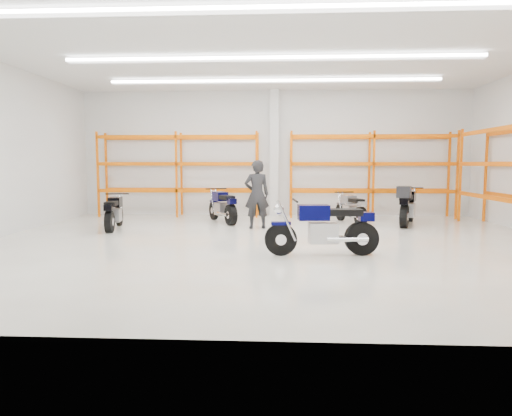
# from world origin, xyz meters

# --- Properties ---
(ground) EXTENTS (14.00, 14.00, 0.00)m
(ground) POSITION_xyz_m (0.00, 0.00, 0.00)
(ground) COLOR beige
(ground) RESTS_ON ground
(room_shell) EXTENTS (14.02, 12.02, 4.51)m
(room_shell) POSITION_xyz_m (0.00, 0.03, 3.28)
(room_shell) COLOR silver
(room_shell) RESTS_ON ground
(motorcycle_main) EXTENTS (2.36, 0.78, 1.16)m
(motorcycle_main) POSITION_xyz_m (1.18, -1.35, 0.54)
(motorcycle_main) COLOR black
(motorcycle_main) RESTS_ON ground
(motorcycle_back_a) EXTENTS (0.68, 2.04, 1.01)m
(motorcycle_back_a) POSITION_xyz_m (-4.53, 2.01, 0.47)
(motorcycle_back_a) COLOR black
(motorcycle_back_a) RESTS_ON ground
(motorcycle_back_b) EXTENTS (1.16, 2.01, 1.08)m
(motorcycle_back_b) POSITION_xyz_m (-1.60, 3.70, 0.50)
(motorcycle_back_b) COLOR black
(motorcycle_back_b) RESTS_ON ground
(motorcycle_back_c) EXTENTS (0.84, 1.93, 0.98)m
(motorcycle_back_c) POSITION_xyz_m (2.47, 3.71, 0.46)
(motorcycle_back_c) COLOR black
(motorcycle_back_c) RESTS_ON ground
(motorcycle_back_d) EXTENTS (1.21, 2.32, 1.24)m
(motorcycle_back_d) POSITION_xyz_m (4.08, 3.33, 0.59)
(motorcycle_back_d) COLOR black
(motorcycle_back_d) RESTS_ON ground
(standing_man) EXTENTS (0.81, 0.62, 1.99)m
(standing_man) POSITION_xyz_m (-0.46, 2.50, 0.99)
(standing_man) COLOR black
(standing_man) RESTS_ON ground
(structural_column) EXTENTS (0.32, 0.32, 4.50)m
(structural_column) POSITION_xyz_m (0.00, 5.82, 2.25)
(structural_column) COLOR white
(structural_column) RESTS_ON ground
(pallet_racking_back_left) EXTENTS (5.67, 0.87, 3.00)m
(pallet_racking_back_left) POSITION_xyz_m (-3.40, 5.48, 1.79)
(pallet_racking_back_left) COLOR #DF5900
(pallet_racking_back_left) RESTS_ON ground
(pallet_racking_back_right) EXTENTS (5.67, 0.87, 3.00)m
(pallet_racking_back_right) POSITION_xyz_m (3.40, 5.48, 1.79)
(pallet_racking_back_right) COLOR #DF5900
(pallet_racking_back_right) RESTS_ON ground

